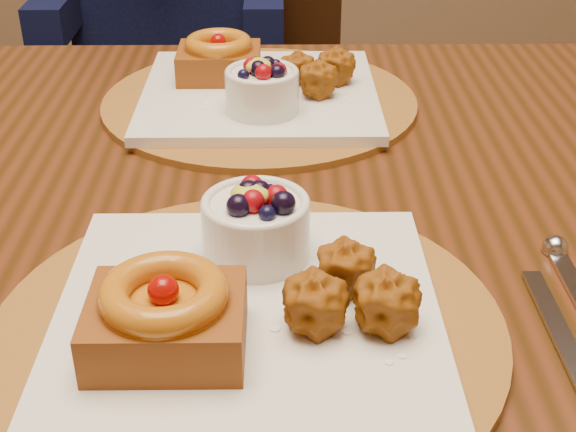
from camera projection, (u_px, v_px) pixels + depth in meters
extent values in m
cube|color=#331C09|center=(256.00, 208.00, 0.79)|extent=(1.60, 0.90, 0.04)
cylinder|color=brown|center=(248.00, 326.00, 0.59)|extent=(0.38, 0.38, 0.01)
cube|color=white|center=(248.00, 315.00, 0.59)|extent=(0.28, 0.28, 0.01)
cube|color=#501C07|center=(167.00, 324.00, 0.54)|extent=(0.11, 0.09, 0.04)
torus|color=#994A09|center=(164.00, 293.00, 0.52)|extent=(0.09, 0.09, 0.02)
sphere|color=#8A0602|center=(163.00, 291.00, 0.52)|extent=(0.02, 0.02, 0.02)
sphere|color=#97530B|center=(345.00, 268.00, 0.60)|extent=(0.04, 0.04, 0.04)
sphere|color=#97530B|center=(314.00, 305.00, 0.56)|extent=(0.04, 0.04, 0.04)
sphere|color=#97530B|center=(385.00, 304.00, 0.56)|extent=(0.04, 0.04, 0.04)
cylinder|color=white|center=(256.00, 230.00, 0.63)|extent=(0.09, 0.09, 0.05)
torus|color=white|center=(255.00, 203.00, 0.62)|extent=(0.09, 0.09, 0.01)
ellipsoid|color=gold|center=(250.00, 194.00, 0.62)|extent=(0.03, 0.03, 0.02)
cylinder|color=brown|center=(260.00, 101.00, 0.97)|extent=(0.38, 0.38, 0.01)
cube|color=white|center=(260.00, 94.00, 0.97)|extent=(0.28, 0.28, 0.01)
cube|color=#501C07|center=(219.00, 63.00, 0.99)|extent=(0.10, 0.08, 0.04)
torus|color=#994A09|center=(218.00, 44.00, 0.98)|extent=(0.08, 0.08, 0.02)
sphere|color=#8A0602|center=(218.00, 42.00, 0.98)|extent=(0.02, 0.02, 0.02)
sphere|color=#97530B|center=(318.00, 81.00, 0.94)|extent=(0.04, 0.04, 0.04)
sphere|color=#97530B|center=(297.00, 68.00, 0.97)|extent=(0.04, 0.04, 0.04)
sphere|color=#97530B|center=(336.00, 68.00, 0.98)|extent=(0.04, 0.04, 0.04)
cylinder|color=white|center=(262.00, 92.00, 0.89)|extent=(0.08, 0.08, 0.05)
torus|color=white|center=(262.00, 72.00, 0.88)|extent=(0.08, 0.08, 0.01)
ellipsoid|color=gold|center=(258.00, 65.00, 0.88)|extent=(0.03, 0.03, 0.02)
cube|color=#B2B2B7|center=(575.00, 322.00, 0.60)|extent=(0.06, 0.17, 0.00)
cube|color=black|center=(238.00, 140.00, 1.72)|extent=(0.45, 0.45, 0.04)
cylinder|color=black|center=(147.00, 259.00, 1.70)|extent=(0.03, 0.03, 0.38)
cylinder|color=black|center=(306.00, 272.00, 1.66)|extent=(0.03, 0.03, 0.38)
cylinder|color=black|center=(187.00, 185.00, 2.00)|extent=(0.03, 0.03, 0.38)
cylinder|color=black|center=(324.00, 194.00, 1.95)|extent=(0.03, 0.03, 0.38)
cube|color=black|center=(252.00, 21.00, 1.77)|extent=(0.39, 0.09, 0.41)
cube|color=black|center=(59.00, 9.00, 1.54)|extent=(0.07, 0.27, 0.07)
cube|color=black|center=(265.00, 8.00, 1.54)|extent=(0.07, 0.27, 0.07)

